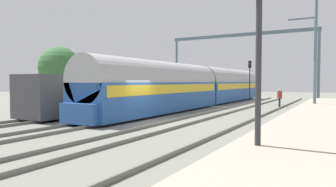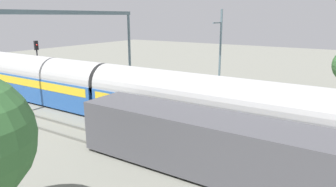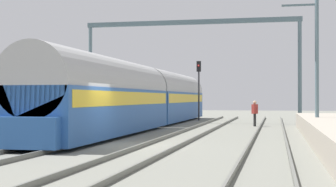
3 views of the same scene
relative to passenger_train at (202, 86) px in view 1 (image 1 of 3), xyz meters
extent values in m
plane|color=slate|center=(2.02, -12.82, -1.97)|extent=(120.00, 120.00, 0.00)
cube|color=#64655D|center=(-4.75, -12.82, -1.89)|extent=(0.08, 60.00, 0.16)
cube|color=#64655D|center=(-3.32, -12.82, -1.89)|extent=(0.08, 60.00, 0.16)
cube|color=#64655D|center=(-0.72, -12.82, -1.89)|extent=(0.08, 60.00, 0.16)
cube|color=#64655D|center=(0.72, -12.82, -1.89)|extent=(0.08, 60.00, 0.16)
cube|color=#64655D|center=(3.32, -12.82, -1.89)|extent=(0.08, 60.00, 0.16)
cube|color=#64655D|center=(4.75, -12.82, -1.89)|extent=(0.08, 60.00, 0.16)
cube|color=#64655D|center=(7.35, -12.82, -1.89)|extent=(0.08, 60.00, 0.16)
cube|color=#64655D|center=(8.79, -12.82, -1.89)|extent=(0.08, 60.00, 0.16)
cube|color=#28569E|center=(0.00, -8.13, -0.71)|extent=(2.90, 16.00, 2.20)
cube|color=gold|center=(0.00, -8.13, -0.08)|extent=(2.93, 15.36, 0.64)
cylinder|color=#A9A9A9|center=(0.00, -8.13, 0.59)|extent=(2.84, 16.00, 2.84)
cube|color=#28569E|center=(0.00, 8.22, -0.71)|extent=(2.90, 16.00, 2.20)
cube|color=gold|center=(0.00, 8.22, -0.08)|extent=(2.93, 15.36, 0.64)
cylinder|color=#A9A9A9|center=(0.00, 8.22, 0.59)|extent=(2.84, 16.00, 2.84)
cube|color=#28569E|center=(0.00, -16.38, -1.26)|extent=(2.40, 0.50, 1.10)
cube|color=#47474C|center=(-4.04, -10.22, -0.46)|extent=(2.80, 13.00, 2.70)
cube|color=black|center=(-4.04, -10.22, -1.76)|extent=(2.52, 11.96, 0.10)
cylinder|color=#252525|center=(6.97, 2.44, -1.55)|extent=(0.25, 0.25, 0.85)
cube|color=maroon|center=(6.97, 2.44, -0.80)|extent=(0.43, 0.46, 0.64)
sphere|color=tan|center=(6.97, 2.44, -0.36)|extent=(0.24, 0.24, 0.24)
cylinder|color=#2D2D33|center=(10.35, -20.65, 0.21)|extent=(0.14, 0.14, 4.36)
cylinder|color=#2D2D33|center=(1.92, 10.79, 0.11)|extent=(0.14, 0.14, 4.16)
cube|color=black|center=(1.92, 10.79, 2.64)|extent=(0.36, 0.20, 0.90)
sphere|color=red|center=(1.92, 10.67, 2.69)|extent=(0.16, 0.16, 0.16)
cylinder|color=slate|center=(-6.04, 5.91, 1.78)|extent=(0.28, 0.28, 7.50)
cylinder|color=slate|center=(10.07, 5.91, 1.78)|extent=(0.28, 0.28, 7.50)
cube|color=slate|center=(2.02, 5.91, 5.71)|extent=(16.51, 0.24, 0.36)
cylinder|color=slate|center=(10.47, -4.77, 2.03)|extent=(0.20, 0.20, 8.00)
cube|color=slate|center=(9.57, -4.77, 4.83)|extent=(1.80, 0.10, 0.10)
cylinder|color=#4C3826|center=(-12.71, -6.69, -0.83)|extent=(0.36, 0.36, 2.29)
sphere|color=#356634|center=(-12.71, -6.69, 1.89)|extent=(4.19, 4.19, 4.19)
camera|label=1|loc=(12.05, -27.92, 0.44)|focal=32.44mm
camera|label=2|loc=(-16.49, -16.31, 5.43)|focal=32.96mm
camera|label=3|loc=(8.39, -32.50, -0.07)|focal=54.81mm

